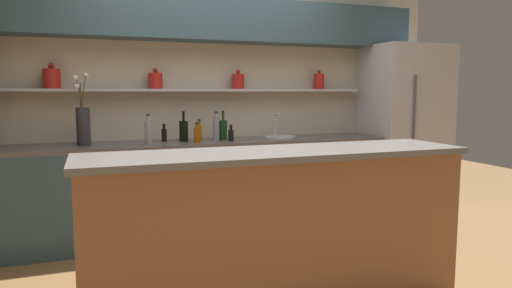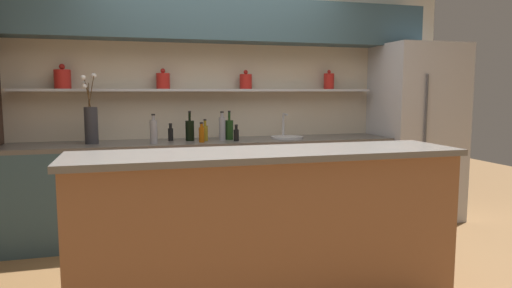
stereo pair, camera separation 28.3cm
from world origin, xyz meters
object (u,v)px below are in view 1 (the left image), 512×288
Objects in this scene: bottle_sauce_5 at (197,134)px; bottle_spirit_0 at (216,128)px; bottle_sauce_2 at (231,134)px; flower_vase at (83,123)px; refrigerator at (403,131)px; bottle_spirit_3 at (148,132)px; sink_fixture at (280,136)px; bottle_wine_6 at (223,129)px; bottle_oil_7 at (199,133)px; bottle_wine_4 at (184,131)px; bottle_sauce_1 at (164,134)px.

bottle_spirit_0 is at bearing 32.24° from bottle_sauce_5.
flower_vase is at bearing 174.46° from bottle_sauce_2.
refrigerator reaches higher than bottle_spirit_0.
bottle_spirit_0 is 1.77× the size of bottle_sauce_2.
bottle_sauce_2 is 0.59× the size of bottle_spirit_3.
bottle_spirit_0 is at bearing 132.79° from bottle_sauce_2.
bottle_sauce_5 is at bearing -170.70° from sink_fixture.
flower_vase is 1.29m from bottle_wine_6.
bottle_oil_7 is (0.49, 0.12, -0.03)m from bottle_spirit_3.
bottle_sauce_2 is at bearing -47.21° from bottle_spirit_0.
bottle_spirit_3 is at bearing -167.70° from bottle_spirit_0.
bottle_wine_4 is at bearing 173.87° from bottle_spirit_0.
bottle_sauce_2 is at bearing -76.88° from bottle_wine_6.
bottle_sauce_5 reaches higher than bottle_sauce_1.
flower_vase is 3.40× the size of bottle_sauce_5.
refrigerator is 2.96× the size of flower_vase.
bottle_sauce_1 is at bearing 171.31° from bottle_spirit_0.
bottle_sauce_2 is 0.78m from bottle_spirit_3.
bottle_oil_7 is (-2.33, 0.02, 0.06)m from refrigerator.
bottle_spirit_0 is 1.67× the size of bottle_sauce_1.
bottle_sauce_5 is (0.09, -0.18, -0.02)m from bottle_wine_4.
bottle_sauce_1 is 0.34m from bottle_oil_7.
refrigerator is 11.87× the size of bottle_sauce_2.
flower_vase is at bearing 179.99° from sink_fixture.
refrigerator is 2.47m from bottle_wine_4.
bottle_sauce_1 is 0.64m from bottle_sauce_2.
bottle_spirit_0 is (-2.16, 0.04, 0.09)m from refrigerator.
bottle_sauce_2 is at bearing -177.78° from refrigerator.
bottle_sauce_1 is at bearing 166.96° from bottle_wine_4.
bottle_sauce_5 is at bearing -177.62° from refrigerator.
bottle_spirit_0 is 0.31m from bottle_wine_4.
bottle_wine_4 is 1.53× the size of bottle_sauce_5.
flower_vase is 1.21m from bottle_spirit_0.
sink_fixture is 2.05× the size of bottle_sauce_2.
bottle_wine_4 is 0.15m from bottle_oil_7.
bottle_spirit_3 is 1.45× the size of bottle_sauce_5.
bottle_spirit_3 is 1.30× the size of bottle_oil_7.
sink_fixture is 1.17m from bottle_sauce_1.
sink_fixture is 0.68m from bottle_spirit_0.
bottle_sauce_1 is 0.90× the size of bottle_sauce_5.
bottle_wine_4 is at bearing 179.28° from bottle_wine_6.
bottle_sauce_2 is at bearing 1.66° from bottle_spirit_3.
refrigerator reaches higher than bottle_sauce_1.
refrigerator is at bearing -1.76° from bottle_wine_4.
bottle_wine_6 is 1.36× the size of bottle_oil_7.
bottle_spirit_3 is at bearing -178.34° from bottle_sauce_2.
sink_fixture is 0.85m from bottle_oil_7.
bottle_wine_6 is at bearing 178.04° from refrigerator.
bottle_spirit_3 is at bearing -179.59° from bottle_sauce_5.
refrigerator is 9.02× the size of bottle_oil_7.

